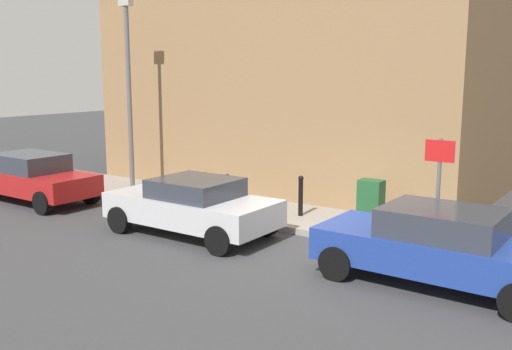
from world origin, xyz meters
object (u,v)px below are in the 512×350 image
Objects in this scene: car_blue at (438,245)px; car_red at (30,177)px; bollard_far_kerb at (227,192)px; car_silver at (193,205)px; utility_cabinet at (371,206)px; bollard_near_cabinet at (301,194)px; street_sign at (439,177)px; lamppost at (129,88)px.

car_blue is 11.98m from car_red.
bollard_far_kerb is (1.57, 5.96, -0.03)m from car_blue.
car_red is at bearing 0.25° from car_silver.
car_red is 3.89× the size of utility_cabinet.
utility_cabinet is 1.11× the size of bollard_near_cabinet.
bollard_far_kerb is 5.48m from street_sign.
utility_cabinet is (2.46, -9.64, -0.05)m from car_red.
car_red is 1.94× the size of street_sign.
car_silver is 3.57× the size of utility_cabinet.
car_blue reaches higher than utility_cabinet.
bollard_near_cabinet is 3.95m from street_sign.
car_silver is at bearing -179.49° from car_red.
car_blue reaches higher than bollard_near_cabinet.
car_silver is at bearing 1.00° from car_blue.
car_red is (-0.05, 6.26, 0.03)m from car_silver.
bollard_near_cabinet is (2.56, -7.69, -0.03)m from car_red.
car_blue reaches higher than car_silver.
street_sign is at bearing -89.60° from bollard_far_kerb.
car_silver is at bearing 125.47° from utility_cabinet.
car_blue is 6.16m from bollard_far_kerb.
lamppost reaches higher than bollard_near_cabinet.
car_blue is at bearing -179.50° from car_red.
utility_cabinet is 1.11× the size of bollard_far_kerb.
street_sign reaches higher than bollard_near_cabinet.
lamppost is at bearing 81.44° from bollard_far_kerb.
car_blue is at bearing -135.31° from utility_cabinet.
car_blue is at bearing -179.75° from car_silver.
utility_cabinet reaches higher than bollard_near_cabinet.
bollard_near_cabinet is 1.89m from bollard_far_kerb.
bollard_near_cabinet is (2.46, 4.29, -0.03)m from car_blue.
street_sign reaches higher than bollard_far_kerb.
street_sign reaches higher than utility_cabinet.
bollard_near_cabinet is at bearing -87.49° from lamppost.
utility_cabinet is 3.70m from bollard_far_kerb.
bollard_far_kerb is (1.62, 0.23, -0.00)m from car_silver.
bollard_far_kerb is at bearing 90.40° from street_sign.
car_silver is 5.61m from lamppost.
car_red reaches higher than bollard_far_kerb.
street_sign is (1.66, -5.16, 0.95)m from car_silver.
lamppost is at bearing -27.10° from car_silver.
car_red is at bearing 105.49° from bollard_far_kerb.
street_sign is (1.61, 0.56, 0.93)m from car_blue.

